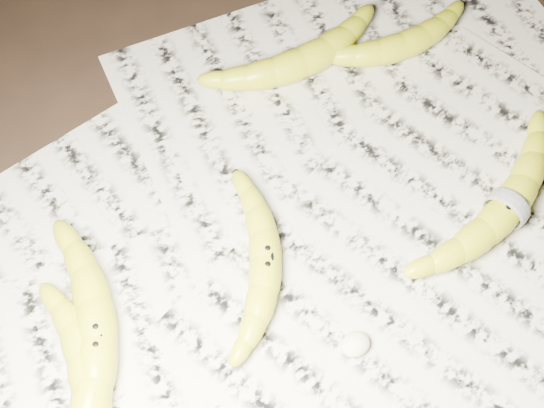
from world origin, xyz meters
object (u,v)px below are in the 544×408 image
banana_left_b (90,389)px  banana_upper_a (301,60)px  banana_taped (507,207)px  banana_left_a (96,341)px  banana_center (265,261)px  banana_upper_b (402,44)px

banana_left_b → banana_upper_a: (0.38, 0.23, 0.00)m
banana_left_b → banana_upper_a: bearing=-40.6°
banana_taped → banana_upper_a: size_ratio=1.14×
banana_left_a → banana_upper_a: banana_left_a is taller
banana_left_a → banana_upper_a: 0.40m
banana_center → banana_taped: (0.25, -0.08, 0.00)m
banana_left_a → banana_center: 0.18m
banana_left_b → banana_center: (0.21, 0.03, -0.00)m
banana_center → banana_upper_b: bearing=-29.9°
banana_upper_a → banana_left_b: bearing=-146.1°
banana_center → banana_left_a: bearing=117.7°
banana_left_a → banana_left_b: bearing=171.3°
banana_left_a → banana_upper_a: size_ratio=1.16×
banana_upper_b → banana_left_a: bearing=-155.4°
banana_left_a → banana_upper_b: 0.50m
banana_center → banana_taped: banana_taped is taller
banana_center → banana_upper_a: (0.17, 0.20, 0.00)m
banana_left_b → banana_center: size_ratio=1.06×
banana_center → banana_upper_b: 0.33m
banana_center → banana_upper_a: bearing=-9.3°
banana_left_b → banana_left_a: bearing=-14.8°
banana_center → banana_taped: size_ratio=0.80×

